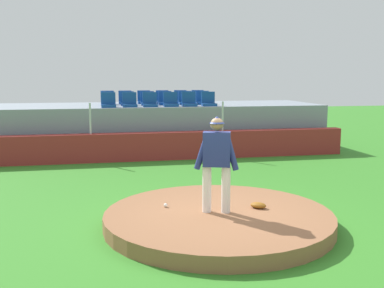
{
  "coord_description": "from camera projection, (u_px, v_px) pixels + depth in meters",
  "views": [
    {
      "loc": [
        -2.09,
        -7.76,
        2.71
      ],
      "look_at": [
        0.0,
        2.39,
        1.16
      ],
      "focal_mm": 42.73,
      "sensor_mm": 36.0,
      "label": 1
    }
  ],
  "objects": [
    {
      "name": "stadium_chair_2",
      "position": [
        150.0,
        102.0,
        15.67
      ],
      "size": [
        0.48,
        0.44,
        0.5
      ],
      "rotation": [
        0.0,
        0.0,
        3.14
      ],
      "color": "navy",
      "rests_on": "bleacher_platform"
    },
    {
      "name": "brick_barrier",
      "position": [
        165.0,
        146.0,
        14.88
      ],
      "size": [
        12.34,
        0.4,
        0.9
      ],
      "primitive_type": "cube",
      "color": "maroon",
      "rests_on": "ground_plane"
    },
    {
      "name": "pitchers_mound",
      "position": [
        218.0,
        219.0,
        8.32
      ],
      "size": [
        4.15,
        4.15,
        0.26
      ],
      "primitive_type": "cylinder",
      "color": "#8F5D3D",
      "rests_on": "ground_plane"
    },
    {
      "name": "stadium_chair_5",
      "position": [
        209.0,
        102.0,
        16.08
      ],
      "size": [
        0.48,
        0.44,
        0.5
      ],
      "rotation": [
        0.0,
        0.0,
        3.14
      ],
      "color": "navy",
      "rests_on": "bleacher_platform"
    },
    {
      "name": "ground_plane",
      "position": [
        218.0,
        226.0,
        8.34
      ],
      "size": [
        60.0,
        60.0,
        0.0
      ],
      "primitive_type": "plane",
      "color": "#358026"
    },
    {
      "name": "stadium_chair_4",
      "position": [
        189.0,
        102.0,
        15.92
      ],
      "size": [
        0.48,
        0.44,
        0.5
      ],
      "rotation": [
        0.0,
        0.0,
        3.14
      ],
      "color": "navy",
      "rests_on": "bleacher_platform"
    },
    {
      "name": "stadium_chair_6",
      "position": [
        108.0,
        101.0,
        16.25
      ],
      "size": [
        0.48,
        0.44,
        0.5
      ],
      "rotation": [
        0.0,
        0.0,
        3.14
      ],
      "color": "navy",
      "rests_on": "bleacher_platform"
    },
    {
      "name": "baseball",
      "position": [
        166.0,
        205.0,
        8.59
      ],
      "size": [
        0.07,
        0.07,
        0.07
      ],
      "primitive_type": "sphere",
      "color": "white",
      "rests_on": "pitchers_mound"
    },
    {
      "name": "stadium_chair_16",
      "position": [
        181.0,
        99.0,
        17.71
      ],
      "size": [
        0.48,
        0.44,
        0.5
      ],
      "rotation": [
        0.0,
        0.0,
        3.14
      ],
      "color": "navy",
      "rests_on": "bleacher_platform"
    },
    {
      "name": "stadium_chair_8",
      "position": [
        148.0,
        101.0,
        16.53
      ],
      "size": [
        0.48,
        0.44,
        0.5
      ],
      "rotation": [
        0.0,
        0.0,
        3.14
      ],
      "color": "navy",
      "rests_on": "bleacher_platform"
    },
    {
      "name": "stadium_chair_17",
      "position": [
        198.0,
        99.0,
        17.85
      ],
      "size": [
        0.48,
        0.44,
        0.5
      ],
      "rotation": [
        0.0,
        0.0,
        3.14
      ],
      "color": "navy",
      "rests_on": "bleacher_platform"
    },
    {
      "name": "stadium_chair_12",
      "position": [
        107.0,
        100.0,
        17.13
      ],
      "size": [
        0.48,
        0.44,
        0.5
      ],
      "rotation": [
        0.0,
        0.0,
        3.14
      ],
      "color": "navy",
      "rests_on": "bleacher_platform"
    },
    {
      "name": "stadium_chair_14",
      "position": [
        144.0,
        100.0,
        17.44
      ],
      "size": [
        0.48,
        0.44,
        0.5
      ],
      "rotation": [
        0.0,
        0.0,
        3.14
      ],
      "color": "navy",
      "rests_on": "bleacher_platform"
    },
    {
      "name": "fielding_glove",
      "position": [
        258.0,
        205.0,
        8.52
      ],
      "size": [
        0.36,
        0.35,
        0.11
      ],
      "primitive_type": "ellipsoid",
      "rotation": [
        0.0,
        0.0,
        2.45
      ],
      "color": "brown",
      "rests_on": "pitchers_mound"
    },
    {
      "name": "bleacher_platform",
      "position": [
        155.0,
        126.0,
        17.13
      ],
      "size": [
        12.08,
        3.62,
        1.66
      ],
      "primitive_type": "cube",
      "color": "gray",
      "rests_on": "ground_plane"
    },
    {
      "name": "stadium_chair_0",
      "position": [
        108.0,
        103.0,
        15.37
      ],
      "size": [
        0.48,
        0.44,
        0.5
      ],
      "rotation": [
        0.0,
        0.0,
        3.14
      ],
      "color": "navy",
      "rests_on": "bleacher_platform"
    },
    {
      "name": "stadium_chair_3",
      "position": [
        171.0,
        102.0,
        15.8
      ],
      "size": [
        0.48,
        0.44,
        0.5
      ],
      "rotation": [
        0.0,
        0.0,
        3.14
      ],
      "color": "navy",
      "rests_on": "bleacher_platform"
    },
    {
      "name": "stadium_chair_7",
      "position": [
        127.0,
        101.0,
        16.38
      ],
      "size": [
        0.48,
        0.44,
        0.5
      ],
      "rotation": [
        0.0,
        0.0,
        3.14
      ],
      "color": "navy",
      "rests_on": "bleacher_platform"
    },
    {
      "name": "stadium_chair_10",
      "position": [
        185.0,
        100.0,
        16.86
      ],
      "size": [
        0.48,
        0.44,
        0.5
      ],
      "rotation": [
        0.0,
        0.0,
        3.14
      ],
      "color": "navy",
      "rests_on": "bleacher_platform"
    },
    {
      "name": "fence_post_right",
      "position": [
        223.0,
        116.0,
        15.13
      ],
      "size": [
        0.06,
        0.06,
        0.98
      ],
      "primitive_type": "cylinder",
      "color": "silver",
      "rests_on": "brick_barrier"
    },
    {
      "name": "stadium_chair_13",
      "position": [
        125.0,
        100.0,
        17.26
      ],
      "size": [
        0.48,
        0.44,
        0.5
      ],
      "rotation": [
        0.0,
        0.0,
        3.14
      ],
      "color": "navy",
      "rests_on": "bleacher_platform"
    },
    {
      "name": "stadium_chair_11",
      "position": [
        203.0,
        100.0,
        16.96
      ],
      "size": [
        0.48,
        0.44,
        0.5
      ],
      "rotation": [
        0.0,
        0.0,
        3.14
      ],
      "color": "navy",
      "rests_on": "bleacher_platform"
    },
    {
      "name": "pitcher",
      "position": [
        217.0,
        157.0,
        8.14
      ],
      "size": [
        0.8,
        0.39,
        1.75
      ],
      "rotation": [
        0.0,
        0.0,
        -0.31
      ],
      "color": "white",
      "rests_on": "pitchers_mound"
    },
    {
      "name": "stadium_chair_1",
      "position": [
        130.0,
        102.0,
        15.56
      ],
      "size": [
        0.48,
        0.44,
        0.5
      ],
      "rotation": [
        0.0,
        0.0,
        3.14
      ],
      "color": "navy",
      "rests_on": "bleacher_platform"
    },
    {
      "name": "stadium_chair_9",
      "position": [
        165.0,
        101.0,
        16.69
      ],
      "size": [
        0.48,
        0.44,
        0.5
      ],
      "rotation": [
        0.0,
        0.0,
        3.14
      ],
      "color": "navy",
      "rests_on": "bleacher_platform"
    },
    {
      "name": "fence_post_left",
      "position": [
        90.0,
        119.0,
        14.28
      ],
      "size": [
        0.06,
        0.06,
        0.98
      ],
      "primitive_type": "cylinder",
      "color": "silver",
      "rests_on": "brick_barrier"
    },
    {
      "name": "stadium_chair_15",
      "position": [
        163.0,
        99.0,
        17.58
      ],
      "size": [
        0.48,
        0.44,
        0.5
      ],
      "rotation": [
        0.0,
        0.0,
        3.14
      ],
      "color": "navy",
      "rests_on": "bleacher_platform"
    }
  ]
}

